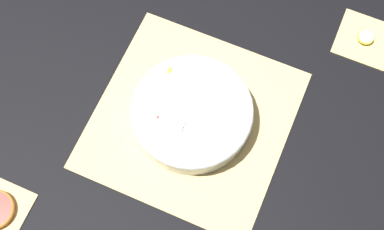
{
  "coord_description": "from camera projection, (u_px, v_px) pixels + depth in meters",
  "views": [
    {
      "loc": [
        -0.38,
        -0.16,
        1.07
      ],
      "look_at": [
        0.0,
        0.0,
        0.03
      ],
      "focal_mm": 50.0,
      "sensor_mm": 36.0,
      "label": 1
    }
  ],
  "objects": [
    {
      "name": "bamboo_mat_center",
      "position": [
        192.0,
        119.0,
        1.14
      ],
      "size": [
        0.41,
        0.4,
        0.01
      ],
      "color": "#D6B775",
      "rests_on": "ground_plane"
    },
    {
      "name": "fruit_salad_bowl",
      "position": [
        192.0,
        113.0,
        1.11
      ],
      "size": [
        0.25,
        0.25,
        0.06
      ],
      "color": "silver",
      "rests_on": "bamboo_mat_center"
    },
    {
      "name": "banana_coin_single",
      "position": [
        366.0,
        37.0,
        1.21
      ],
      "size": [
        0.04,
        0.04,
        0.01
      ],
      "color": "#F7EFC6",
      "rests_on": "coaster_mat_near_right"
    },
    {
      "name": "ground_plane",
      "position": [
        192.0,
        120.0,
        1.14
      ],
      "size": [
        6.0,
        6.0,
        0.0
      ],
      "primitive_type": "plane",
      "color": "black"
    },
    {
      "name": "coaster_mat_near_right",
      "position": [
        365.0,
        39.0,
        1.21
      ],
      "size": [
        0.12,
        0.12,
        0.01
      ],
      "color": "#D6B775",
      "rests_on": "ground_plane"
    }
  ]
}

